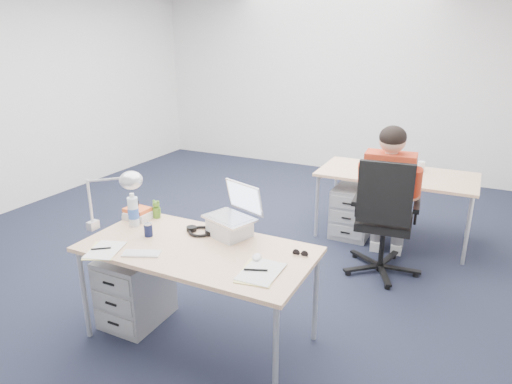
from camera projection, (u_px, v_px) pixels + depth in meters
floor at (223, 251)px, 4.70m from camera, size 7.00×7.00×0.00m
room at (218, 81)px, 4.14m from camera, size 6.02×7.02×2.80m
desk_near at (197, 254)px, 3.14m from camera, size 1.60×0.80×0.73m
desk_far at (397, 177)px, 4.82m from camera, size 1.60×0.80×0.73m
office_chair at (382, 241)px, 4.18m from camera, size 0.77×0.77×1.12m
seated_person at (388, 198)px, 4.23m from camera, size 0.45×0.78×1.37m
drawer_pedestal_near at (136, 288)px, 3.49m from camera, size 0.40×0.50×0.55m
drawer_pedestal_far at (353, 211)px, 5.02m from camera, size 0.40×0.50×0.55m
silver_laptop at (229, 212)px, 3.25m from camera, size 0.42×0.38×0.37m
wireless_keyboard at (142, 253)px, 3.03m from camera, size 0.27×0.19×0.01m
computer_mouse at (257, 257)px, 2.95m from camera, size 0.09×0.11×0.04m
headphones at (201, 231)px, 3.35m from camera, size 0.24×0.18×0.04m
can_koozie at (148, 230)px, 3.29m from camera, size 0.07×0.07×0.10m
water_bottle at (133, 210)px, 3.44m from camera, size 0.10×0.10×0.26m
bear_figurine at (156, 209)px, 3.61m from camera, size 0.09×0.08×0.15m
book_stack at (138, 213)px, 3.60m from camera, size 0.24×0.21×0.09m
cordless_phone at (137, 208)px, 3.65m from camera, size 0.04×0.03×0.13m
papers_left at (103, 250)px, 3.07m from camera, size 0.28×0.33×0.01m
papers_right at (259, 272)px, 2.79m from camera, size 0.24×0.33×0.01m
sunglasses at (300, 253)px, 3.01m from camera, size 0.11×0.06×0.03m
desk_lamp at (106, 199)px, 3.27m from camera, size 0.48×0.24×0.53m
dark_laptop at (399, 166)px, 4.67m from camera, size 0.37×0.36×0.22m
far_cup at (421, 166)px, 4.86m from camera, size 0.10×0.10×0.11m
far_papers at (368, 170)px, 4.92m from camera, size 0.28×0.35×0.01m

